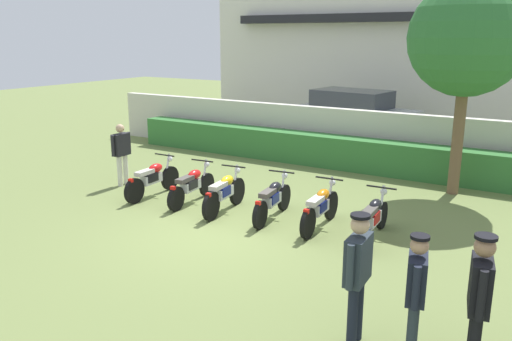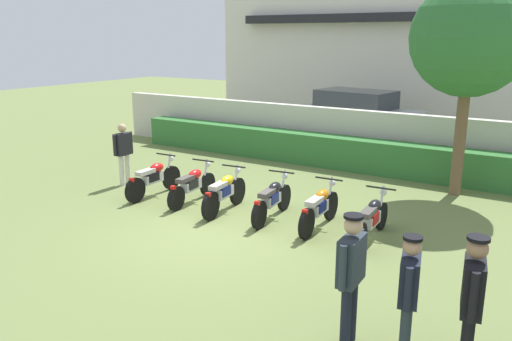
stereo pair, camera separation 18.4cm
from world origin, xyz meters
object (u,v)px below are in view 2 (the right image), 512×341
parked_car (359,116)px  officer_1 (409,289)px  motorcycle_in_row_0 (154,178)px  inspector_person (123,149)px  motorcycle_in_row_5 (372,219)px  motorcycle_in_row_1 (192,185)px  motorcycle_in_row_3 (272,199)px  motorcycle_in_row_2 (224,192)px  tree_near_inspector (470,39)px  motorcycle_in_row_4 (319,208)px  officer_2 (472,296)px  officer_0 (351,269)px

parked_car → officer_1: bearing=-57.9°
motorcycle_in_row_0 → inspector_person: 1.49m
motorcycle_in_row_0 → motorcycle_in_row_5: motorcycle_in_row_0 is taller
motorcycle_in_row_1 → motorcycle_in_row_3: (2.17, 0.03, 0.01)m
parked_car → motorcycle_in_row_2: (0.49, -9.25, -0.48)m
tree_near_inspector → motorcycle_in_row_0: bearing=-146.8°
parked_car → motorcycle_in_row_1: parked_car is taller
motorcycle_in_row_0 → officer_1: (7.23, -3.37, 0.50)m
motorcycle_in_row_1 → motorcycle_in_row_0: bearing=89.1°
motorcycle_in_row_4 → inspector_person: inspector_person is taller
parked_car → motorcycle_in_row_4: 9.49m
parked_car → inspector_person: bearing=-100.7°
motorcycle_in_row_4 → inspector_person: bearing=85.0°
inspector_person → officer_2: size_ratio=0.93×
motorcycle_in_row_5 → tree_near_inspector: bearing=-12.9°
parked_car → motorcycle_in_row_3: (1.63, -9.08, -0.49)m
motorcycle_in_row_1 → tree_near_inspector: bearing=-56.6°
motorcycle_in_row_5 → officer_0: (0.98, -3.51, 0.61)m
motorcycle_in_row_0 → motorcycle_in_row_3: size_ratio=1.01×
motorcycle_in_row_1 → officer_1: size_ratio=1.17×
motorcycle_in_row_2 → motorcycle_in_row_4: 2.26m
parked_car → motorcycle_in_row_5: bearing=-58.7°
tree_near_inspector → motorcycle_in_row_5: size_ratio=2.72×
motorcycle_in_row_1 → officer_0: bearing=-127.8°
officer_1 → tree_near_inspector: bearing=-95.8°
tree_near_inspector → motorcycle_in_row_4: (-1.83, -3.98, -3.32)m
tree_near_inspector → motorcycle_in_row_1: (-5.11, -4.02, -3.33)m
inspector_person → officer_2: officer_2 is taller
motorcycle_in_row_2 → motorcycle_in_row_4: (2.25, 0.17, -0.01)m
officer_0 → officer_1: officer_0 is taller
motorcycle_in_row_5 → officer_1: officer_1 is taller
motorcycle_in_row_5 → motorcycle_in_row_0: bearing=88.4°
motorcycle_in_row_1 → motorcycle_in_row_4: 3.28m
motorcycle_in_row_0 → officer_2: 8.62m
inspector_person → parked_car: bearing=71.0°
motorcycle_in_row_4 → motorcycle_in_row_5: bearing=-93.5°
motorcycle_in_row_2 → officer_0: bearing=-133.8°
motorcycle_in_row_2 → officer_1: size_ratio=1.15×
inspector_person → officer_0: (7.87, -3.75, 0.09)m
motorcycle_in_row_3 → officer_1: 5.26m
motorcycle_in_row_2 → motorcycle_in_row_3: bearing=-88.0°
tree_near_inspector → motorcycle_in_row_5: (-0.72, -3.99, -3.33)m
motorcycle_in_row_3 → officer_0: officer_0 is taller
motorcycle_in_row_3 → motorcycle_in_row_5: size_ratio=1.00×
motorcycle_in_row_1 → motorcycle_in_row_5: size_ratio=0.99×
officer_2 → officer_1: bearing=-9.0°
motorcycle_in_row_4 → motorcycle_in_row_3: bearing=87.7°
motorcycle_in_row_0 → officer_1: bearing=-116.5°
tree_near_inspector → officer_2: bearing=-77.4°
motorcycle_in_row_4 → officer_1: officer_1 is taller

